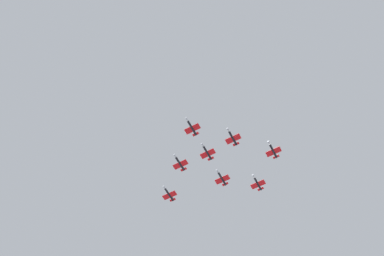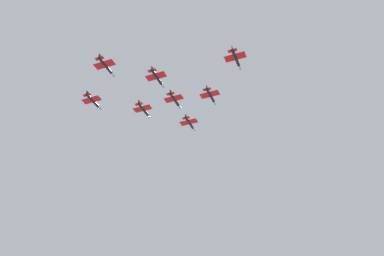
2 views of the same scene
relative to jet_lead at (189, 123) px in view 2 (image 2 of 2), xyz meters
name	(u,v)px [view 2 (image 2 of 2)]	position (x,y,z in m)	size (l,w,h in m)	color
jet_lead	(189,123)	(0.00, 0.00, 0.00)	(9.70, 12.14, 2.69)	black
jet_port_inner	(143,110)	(24.55, 5.53, 1.12)	(9.70, 12.14, 2.69)	black
jet_starboard_inner	(210,95)	(-5.53, 24.55, -0.41)	(9.70, 12.14, 2.69)	black
jet_port_outer	(174,100)	(10.46, 16.54, 0.96)	(9.70, 12.14, 2.69)	black
jet_starboard_outer	(93,101)	(49.10, 11.06, -1.35)	(9.70, 12.14, 2.69)	black
jet_center_rear	(236,58)	(-11.06, 49.10, 1.30)	(9.70, 12.14, 2.69)	black
jet_port_trail	(157,77)	(20.93, 33.09, -1.03)	(9.70, 12.14, 2.69)	black
jet_starboard_trail	(106,66)	(43.58, 35.61, -0.31)	(9.70, 12.14, 2.69)	black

